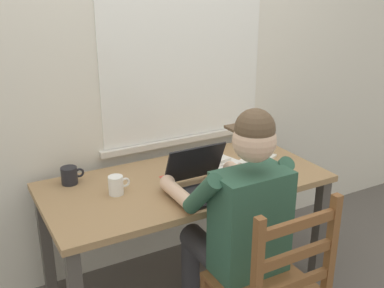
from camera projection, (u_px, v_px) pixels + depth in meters
ground_plane at (186, 287)px, 2.76m from camera, size 8.00×8.00×0.00m
back_wall at (150, 58)px, 2.68m from camera, size 6.00×0.08×2.60m
desk at (186, 194)px, 2.55m from camera, size 1.53×0.73×0.70m
seated_person at (237, 217)px, 2.18m from camera, size 0.50×0.60×1.24m
laptop at (204, 181)px, 2.38m from camera, size 0.33×0.32×0.22m
computer_mouse at (246, 180)px, 2.47m from camera, size 0.06×0.10×0.03m
coffee_mug_white at (116, 185)px, 2.34m from camera, size 0.11×0.08×0.10m
coffee_mug_dark at (70, 175)px, 2.45m from camera, size 0.12×0.09×0.09m
book_stack_main at (215, 162)px, 2.69m from camera, size 0.20×0.13×0.04m
paper_pile_near_laptop at (220, 164)px, 2.71m from camera, size 0.24×0.21×0.02m
paper_pile_back_corner at (257, 159)px, 2.77m from camera, size 0.28×0.24×0.01m
landscape_photo_print at (173, 177)px, 2.55m from camera, size 0.14×0.10×0.00m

